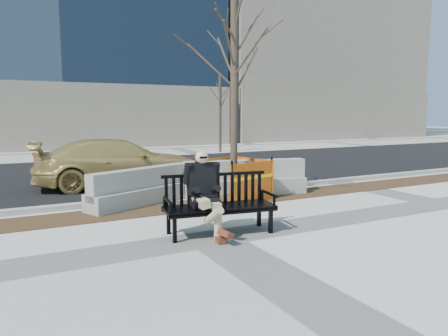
{
  "coord_description": "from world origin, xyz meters",
  "views": [
    {
      "loc": [
        -3.1,
        -6.45,
        2.19
      ],
      "look_at": [
        0.67,
        0.8,
        1.12
      ],
      "focal_mm": 33.57,
      "sensor_mm": 36.0,
      "label": 1
    }
  ],
  "objects_px": {
    "tree_fence": "(234,199)",
    "sedan": "(120,186)",
    "jersey_barrier_left": "(146,203)",
    "seated_man": "(204,234)",
    "jersey_barrier_right": "(245,194)",
    "bench": "(220,234)"
  },
  "relations": [
    {
      "from": "tree_fence",
      "to": "jersey_barrier_right",
      "type": "xyz_separation_m",
      "value": [
        0.55,
        0.36,
        0.0
      ]
    },
    {
      "from": "seated_man",
      "to": "jersey_barrier_left",
      "type": "height_order",
      "value": "seated_man"
    },
    {
      "from": "bench",
      "to": "jersey_barrier_left",
      "type": "xyz_separation_m",
      "value": [
        -0.43,
        3.14,
        0.0
      ]
    },
    {
      "from": "sedan",
      "to": "jersey_barrier_left",
      "type": "height_order",
      "value": "sedan"
    },
    {
      "from": "tree_fence",
      "to": "sedan",
      "type": "bearing_deg",
      "value": 123.02
    },
    {
      "from": "bench",
      "to": "sedan",
      "type": "xyz_separation_m",
      "value": [
        -0.39,
        5.91,
        0.0
      ]
    },
    {
      "from": "bench",
      "to": "tree_fence",
      "type": "bearing_deg",
      "value": 65.37
    },
    {
      "from": "tree_fence",
      "to": "jersey_barrier_right",
      "type": "bearing_deg",
      "value": 33.23
    },
    {
      "from": "tree_fence",
      "to": "jersey_barrier_left",
      "type": "bearing_deg",
      "value": 167.0
    },
    {
      "from": "tree_fence",
      "to": "sedan",
      "type": "height_order",
      "value": "tree_fence"
    },
    {
      "from": "seated_man",
      "to": "jersey_barrier_right",
      "type": "distance_m",
      "value": 3.87
    },
    {
      "from": "bench",
      "to": "tree_fence",
      "type": "relative_size",
      "value": 0.38
    },
    {
      "from": "jersey_barrier_right",
      "to": "bench",
      "type": "bearing_deg",
      "value": -114.13
    },
    {
      "from": "bench",
      "to": "jersey_barrier_left",
      "type": "height_order",
      "value": "bench"
    },
    {
      "from": "bench",
      "to": "sedan",
      "type": "distance_m",
      "value": 5.93
    },
    {
      "from": "seated_man",
      "to": "jersey_barrier_left",
      "type": "distance_m",
      "value": 3.04
    },
    {
      "from": "sedan",
      "to": "jersey_barrier_right",
      "type": "relative_size",
      "value": 1.48
    },
    {
      "from": "bench",
      "to": "jersey_barrier_right",
      "type": "height_order",
      "value": "bench"
    },
    {
      "from": "seated_man",
      "to": "jersey_barrier_right",
      "type": "xyz_separation_m",
      "value": [
        2.57,
        2.9,
        0.0
      ]
    },
    {
      "from": "jersey_barrier_left",
      "to": "jersey_barrier_right",
      "type": "bearing_deg",
      "value": -26.28
    },
    {
      "from": "bench",
      "to": "seated_man",
      "type": "bearing_deg",
      "value": 169.14
    },
    {
      "from": "bench",
      "to": "jersey_barrier_right",
      "type": "xyz_separation_m",
      "value": [
        2.29,
        2.99,
        0.0
      ]
    }
  ]
}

